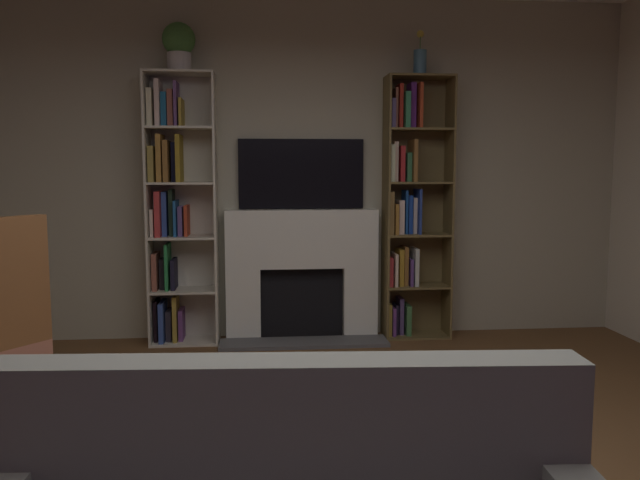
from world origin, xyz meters
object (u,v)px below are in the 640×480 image
at_px(tv, 301,174).
at_px(bookshelf_right, 409,207).
at_px(bookshelf_left, 175,209).
at_px(vase_with_flowers, 420,60).
at_px(potted_plant, 179,45).
at_px(coffee_table, 279,474).
at_px(fireplace, 302,272).

relative_size(tv, bookshelf_right, 0.48).
bearing_deg(bookshelf_left, tv, 5.13).
xyz_separation_m(bookshelf_left, vase_with_flowers, (2.01, -0.02, 1.22)).
bearing_deg(vase_with_flowers, bookshelf_left, 179.30).
height_order(bookshelf_right, potted_plant, potted_plant).
distance_m(bookshelf_left, coffee_table, 3.25).
xyz_separation_m(tv, potted_plant, (-0.97, -0.12, 1.02)).
height_order(bookshelf_left, bookshelf_right, same).
bearing_deg(vase_with_flowers, coffee_table, -112.53).
bearing_deg(bookshelf_right, potted_plant, -178.81).
xyz_separation_m(tv, bookshelf_right, (0.91, -0.08, -0.28)).
height_order(bookshelf_right, vase_with_flowers, vase_with_flowers).
xyz_separation_m(bookshelf_left, coffee_table, (0.75, -3.06, -0.79)).
bearing_deg(vase_with_flowers, potted_plant, -179.94).
distance_m(fireplace, bookshelf_right, 1.06).
height_order(fireplace, potted_plant, potted_plant).
bearing_deg(coffee_table, bookshelf_left, 103.81).
distance_m(fireplace, coffee_table, 3.11).
distance_m(tv, potted_plant, 1.41).
relative_size(bookshelf_left, potted_plant, 5.69).
bearing_deg(fireplace, bookshelf_right, -0.85).
relative_size(bookshelf_left, vase_with_flowers, 5.97).
height_order(fireplace, vase_with_flowers, vase_with_flowers).
distance_m(bookshelf_right, coffee_table, 3.39).
relative_size(vase_with_flowers, coffee_table, 0.44).
bearing_deg(vase_with_flowers, tv, 173.09).
bearing_deg(tv, potted_plant, -172.97).
bearing_deg(tv, coffee_table, -95.19).
bearing_deg(fireplace, vase_with_flowers, -2.98).
xyz_separation_m(tv, coffee_table, (-0.29, -3.16, -1.07)).
relative_size(fireplace, coffee_table, 1.65).
xyz_separation_m(bookshelf_right, potted_plant, (-1.89, -0.04, 1.30)).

